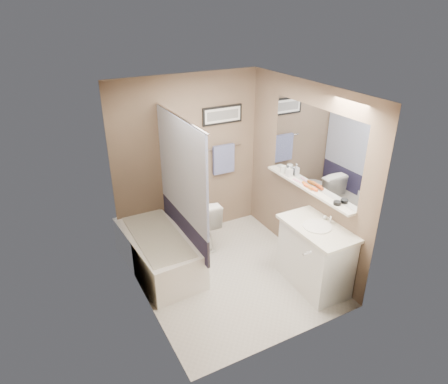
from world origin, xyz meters
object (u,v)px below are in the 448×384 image
hair_brush_back (308,186)px  glass_jar (283,169)px  bathtub (158,252)px  hair_brush_front (311,187)px  toilet (199,222)px  candle_bowl_near (337,203)px  soap_bottle (289,171)px  vanity (315,257)px

hair_brush_back → glass_jar: size_ratio=2.20×
bathtub → hair_brush_front: size_ratio=6.82×
toilet → candle_bowl_near: bearing=126.2°
hair_brush_back → soap_bottle: size_ratio=1.39×
candle_bowl_near → vanity: bearing=161.9°
hair_brush_back → toilet: bearing=136.3°
hair_brush_back → soap_bottle: (0.00, 0.39, 0.06)m
hair_brush_front → candle_bowl_near: bearing=-90.0°
candle_bowl_near → hair_brush_front: 0.48m
toilet → vanity: 1.74m
hair_brush_front → soap_bottle: soap_bottle is taller
vanity → candle_bowl_near: bearing=-15.5°
glass_jar → bathtub: bearing=172.9°
candle_bowl_near → hair_brush_back: 0.54m
hair_brush_front → hair_brush_back: same height
hair_brush_front → glass_jar: (0.00, 0.59, 0.03)m
hair_brush_front → hair_brush_back: 0.06m
bathtub → glass_jar: (1.79, -0.22, 0.92)m
hair_brush_front → bathtub: bearing=155.5°
bathtub → candle_bowl_near: 2.37m
candle_bowl_near → glass_jar: bearing=90.0°
hair_brush_front → vanity: bearing=-114.0°
glass_jar → vanity: bearing=-100.4°
vanity → soap_bottle: bearing=80.6°
hair_brush_front → toilet: bearing=134.5°
toilet → hair_brush_back: size_ratio=3.45×
vanity → candle_bowl_near: 0.76m
toilet → glass_jar: size_ratio=7.59×
candle_bowl_near → hair_brush_front: hair_brush_front is taller
hair_brush_back → candle_bowl_near: bearing=-90.0°
toilet → soap_bottle: (1.06, -0.63, 0.81)m
hair_brush_back → glass_jar: bearing=90.0°
vanity → glass_jar: bearing=82.2°
bathtub → hair_brush_back: bearing=-26.6°
hair_brush_front → glass_jar: size_ratio=2.20×
toilet → soap_bottle: soap_bottle is taller
hair_brush_front → hair_brush_back: bearing=90.0°
toilet → glass_jar: glass_jar is taller
glass_jar → soap_bottle: size_ratio=0.63×
toilet → vanity: (0.88, -1.50, 0.02)m
soap_bottle → bathtub: bearing=168.6°
hair_brush_front → soap_bottle: 0.46m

